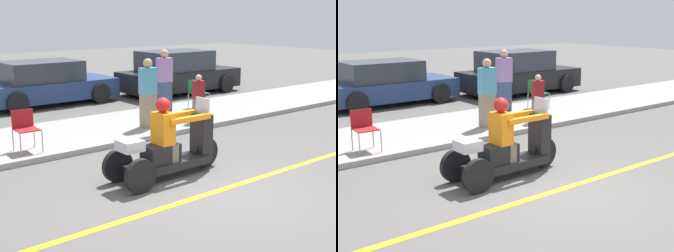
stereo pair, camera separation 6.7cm
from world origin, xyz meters
The scene contains 11 objects.
ground_plane centered at (0.00, 0.00, 0.00)m, with size 60.00×60.00×0.00m, color #565451.
lane_stripe centered at (-0.25, 0.00, 0.00)m, with size 24.00×0.12×0.01m.
sidewalk_strip centered at (0.00, 4.60, 0.06)m, with size 28.00×2.80×0.12m.
motorcycle_trike centered at (-0.24, 1.04, 0.51)m, with size 2.28×0.78×1.43m.
spectator_by_tree centered at (1.45, 3.96, 0.92)m, with size 0.41×0.26×1.66m.
spectator_mid_group centered at (2.83, 3.66, 0.70)m, with size 0.30×0.19×1.20m.
spectator_end_of_line centered at (2.95, 5.23, 0.96)m, with size 0.46×0.33×1.74m.
folding_chair_set_back centered at (-1.71, 3.81, 0.62)m, with size 0.48×0.48×0.82m.
folding_chair_curbside centered at (4.00, 5.03, 0.62)m, with size 0.47×0.47×0.82m.
parked_car_lot_left centered at (1.03, 8.92, 0.66)m, with size 4.25×2.09×1.39m.
parked_car_lot_right centered at (5.74, 7.99, 0.73)m, with size 4.48×2.09×1.55m.
Camera 2 is at (-5.07, -5.13, 2.78)m, focal length 50.00 mm.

